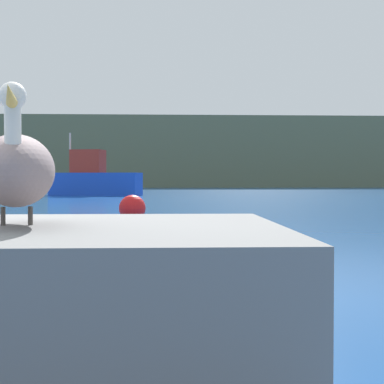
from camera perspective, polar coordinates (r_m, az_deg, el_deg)
The scene contains 5 objects.
hillside_backdrop at distance 72.99m, azimuth -4.18°, elevation 3.89°, with size 140.00×11.71×8.63m, color #5B664C.
pier_dock at distance 3.66m, azimuth -17.18°, elevation -9.79°, with size 3.24×2.25×0.83m, color slate.
pelican at distance 3.58m, azimuth -17.28°, elevation 2.21°, with size 0.68×1.39×0.81m.
fishing_boat_blue at distance 37.43m, azimuth -9.82°, elevation 1.27°, with size 6.10×3.10×4.10m.
mooring_buoy at distance 14.78m, azimuth -6.02°, elevation -1.63°, with size 0.69×0.69×0.69m, color red.
Camera 1 is at (1.98, -4.11, 1.12)m, focal length 53.07 mm.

